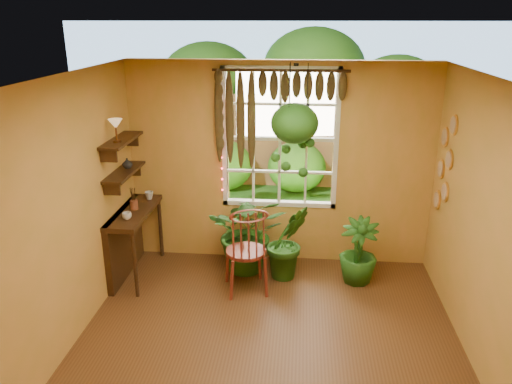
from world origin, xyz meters
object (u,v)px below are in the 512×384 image
at_px(counter_ledge, 128,235).
at_px(potted_plant_mid, 288,242).
at_px(windsor_chair, 247,263).
at_px(hanging_basket, 294,129).
at_px(potted_plant_left, 249,232).

distance_m(counter_ledge, potted_plant_mid, 2.06).
distance_m(windsor_chair, potted_plant_mid, 0.64).
height_order(counter_ledge, windsor_chair, windsor_chair).
bearing_deg(potted_plant_mid, hanging_basket, 73.33).
bearing_deg(hanging_basket, potted_plant_mid, -106.67).
xyz_separation_m(potted_plant_mid, hanging_basket, (0.04, 0.15, 1.42)).
relative_size(windsor_chair, potted_plant_mid, 1.32).
distance_m(potted_plant_left, potted_plant_mid, 0.55).
xyz_separation_m(counter_ledge, potted_plant_left, (1.54, 0.27, -0.01)).
bearing_deg(potted_plant_mid, windsor_chair, -140.44).
distance_m(potted_plant_mid, hanging_basket, 1.43).
xyz_separation_m(windsor_chair, potted_plant_left, (-0.04, 0.56, 0.17)).
bearing_deg(windsor_chair, potted_plant_left, 77.69).
xyz_separation_m(counter_ledge, hanging_basket, (2.10, 0.26, 1.37)).
height_order(windsor_chair, potted_plant_mid, windsor_chair).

